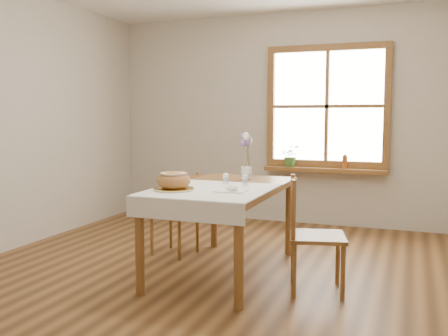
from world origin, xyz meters
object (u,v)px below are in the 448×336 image
at_px(chair_left, 175,214).
at_px(chair_right, 317,235).
at_px(flower_vase, 246,174).
at_px(dining_table, 224,196).
at_px(bread_plate, 174,189).

bearing_deg(chair_left, chair_right, 77.76).
bearing_deg(flower_vase, chair_right, -39.41).
distance_m(dining_table, flower_vase, 0.48).
relative_size(dining_table, chair_right, 1.82).
bearing_deg(chair_right, dining_table, 63.40).
bearing_deg(dining_table, chair_right, -12.66).
height_order(chair_left, bread_plate, chair_left).
relative_size(chair_left, flower_vase, 7.11).
height_order(chair_left, chair_right, chair_right).
xyz_separation_m(chair_right, bread_plate, (-1.08, -0.26, 0.33)).
xyz_separation_m(chair_left, bread_plate, (0.40, -0.81, 0.37)).
xyz_separation_m(bread_plate, flower_vase, (0.30, 0.90, 0.04)).
bearing_deg(bread_plate, chair_left, 116.23).
xyz_separation_m(dining_table, chair_right, (0.83, -0.19, -0.23)).
height_order(dining_table, chair_right, chair_right).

